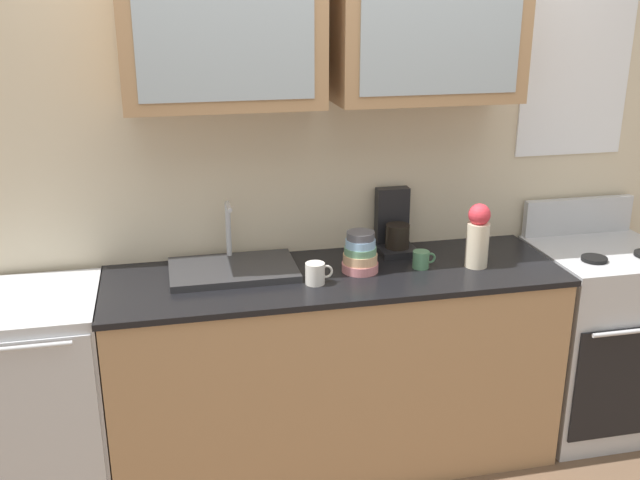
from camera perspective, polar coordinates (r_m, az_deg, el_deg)
The scene contains 11 objects.
ground_plane at distance 3.58m, azimuth 1.10°, elevation -16.43°, with size 10.00×10.00×0.00m, color brown.
back_wall_unit at distance 3.25m, azimuth 0.06°, elevation 9.91°, with size 3.67×0.42×2.85m.
counter at distance 3.33m, azimuth 1.15°, elevation -9.97°, with size 1.98×0.62×0.92m.
stove_range at distance 3.82m, azimuth 20.77°, elevation -7.19°, with size 0.61×0.62×1.10m.
sink_faucet at distance 3.15m, azimuth -6.85°, elevation -2.22°, with size 0.54×0.35×0.28m.
bowl_stack at distance 3.13m, azimuth 3.19°, elevation -1.08°, with size 0.16×0.16×0.18m.
vase at distance 3.24m, azimuth 12.27°, elevation 0.35°, with size 0.10×0.10×0.29m.
cup_near_sink at distance 3.01m, azimuth -0.34°, elevation -2.63°, with size 0.12×0.08×0.09m.
cup_near_bowls at distance 3.21m, azimuth 7.95°, elevation -1.52°, with size 0.10×0.07×0.08m.
dishwasher at distance 3.31m, azimuth -21.63°, elevation -11.68°, with size 0.62×0.61×0.92m.
coffee_maker at distance 3.39m, azimuth 5.84°, elevation 0.93°, with size 0.17×0.20×0.29m.
Camera 1 is at (-0.70, -2.83, 2.08)m, focal length 40.81 mm.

